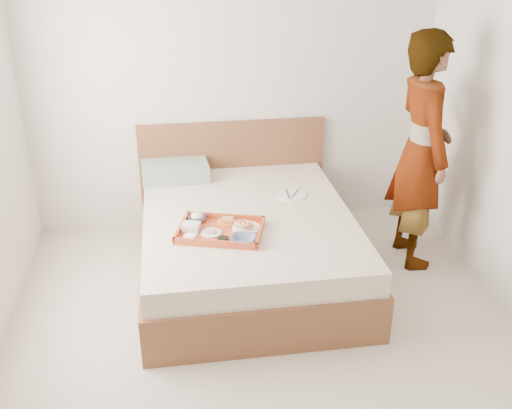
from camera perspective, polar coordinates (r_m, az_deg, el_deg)
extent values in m
cube|color=beige|center=(3.87, 1.63, -14.52)|extent=(3.50, 4.00, 0.01)
cube|color=silver|center=(5.09, -2.28, 11.94)|extent=(3.50, 0.01, 2.60)
cube|color=brown|center=(4.53, -0.82, -3.90)|extent=(1.65, 2.00, 0.53)
cube|color=brown|center=(5.31, -2.30, 3.17)|extent=(1.65, 0.06, 0.95)
cube|color=#96B293|center=(5.07, -7.87, 3.29)|extent=(0.58, 0.41, 0.13)
cube|color=#C3471F|center=(4.13, -3.48, -2.48)|extent=(0.68, 0.57, 0.05)
cylinder|color=white|center=(4.16, -0.95, -2.29)|extent=(0.25, 0.25, 0.01)
imported|color=navy|center=(3.98, -1.22, -3.42)|extent=(0.20, 0.20, 0.04)
cylinder|color=black|center=(3.99, -3.23, -3.48)|extent=(0.11, 0.11, 0.03)
cylinder|color=white|center=(4.11, -4.39, -2.77)|extent=(0.18, 0.18, 0.01)
cylinder|color=orange|center=(4.24, -2.86, -1.73)|extent=(0.18, 0.18, 0.01)
imported|color=navy|center=(4.28, -5.72, -1.37)|extent=(0.16, 0.16, 0.04)
cube|color=silver|center=(4.15, -6.33, -2.20)|extent=(0.15, 0.13, 0.05)
cylinder|color=white|center=(4.04, -6.45, -3.19)|extent=(0.11, 0.11, 0.03)
cylinder|color=white|center=(4.72, 3.45, 0.95)|extent=(0.31, 0.31, 0.01)
imported|color=silver|center=(4.68, 15.75, 4.95)|extent=(0.46, 0.68, 1.85)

